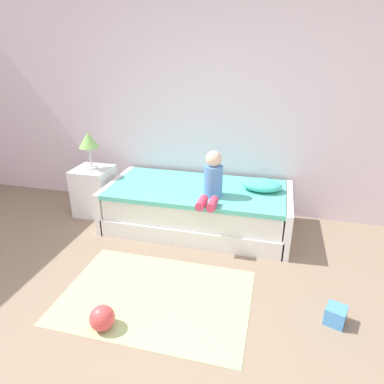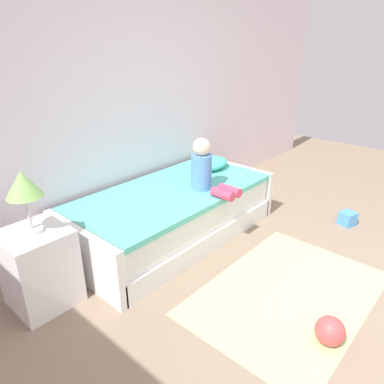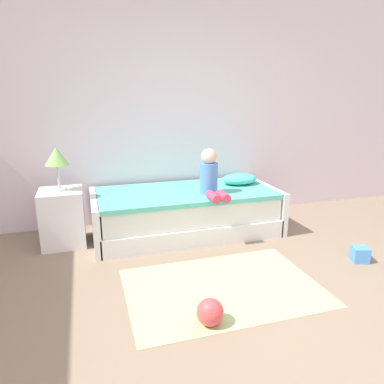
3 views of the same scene
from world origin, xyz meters
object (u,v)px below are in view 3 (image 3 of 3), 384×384
at_px(table_lamp, 57,158).
at_px(child_figure, 210,176).
at_px(nightstand, 63,218).
at_px(pillow, 240,179).
at_px(toy_ball, 210,312).
at_px(toy_block, 360,254).
at_px(bed, 186,212).

distance_m(table_lamp, child_figure, 1.60).
distance_m(nightstand, pillow, 2.08).
bearing_deg(toy_ball, toy_block, 16.08).
relative_size(child_figure, toy_block, 3.50).
relative_size(nightstand, child_figure, 1.18).
distance_m(nightstand, child_figure, 1.64).
bearing_deg(toy_block, pillow, 116.98).
xyz_separation_m(bed, nightstand, (-1.35, 0.04, 0.05)).
bearing_deg(toy_ball, table_lamp, 120.13).
distance_m(pillow, toy_block, 1.58).
bearing_deg(nightstand, table_lamp, 0.00).
relative_size(bed, table_lamp, 4.69).
bearing_deg(child_figure, table_lamp, 170.24).
bearing_deg(table_lamp, nightstand, 0.00).
bearing_deg(bed, child_figure, -46.92).
height_order(nightstand, toy_ball, nightstand).
bearing_deg(nightstand, pillow, 1.65).
bearing_deg(toy_ball, child_figure, 70.36).
relative_size(table_lamp, toy_block, 3.09).
bearing_deg(pillow, bed, -172.05).
distance_m(bed, child_figure, 0.56).
height_order(bed, toy_block, bed).
xyz_separation_m(child_figure, toy_block, (1.18, -1.01, -0.63)).
relative_size(nightstand, pillow, 1.36).
relative_size(pillow, toy_block, 3.02).
bearing_deg(child_figure, pillow, 33.16).
relative_size(toy_ball, toy_block, 1.33).
bearing_deg(bed, nightstand, 178.28).
height_order(child_figure, toy_ball, child_figure).
relative_size(bed, nightstand, 3.52).
bearing_deg(nightstand, child_figure, -9.76).
height_order(child_figure, pillow, child_figure).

